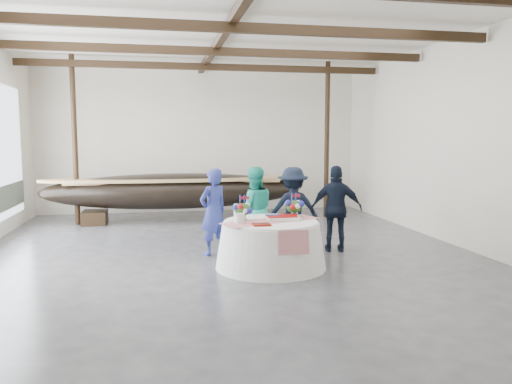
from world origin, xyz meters
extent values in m
cube|color=#3D3D42|center=(0.00, 0.00, 0.00)|extent=(10.00, 12.00, 0.01)
cube|color=silver|center=(0.00, 6.00, 2.25)|extent=(10.00, 0.02, 4.50)
cube|color=silver|center=(0.00, -6.00, 2.25)|extent=(10.00, 0.02, 4.50)
cube|color=silver|center=(5.00, 0.00, 2.25)|extent=(0.02, 12.00, 4.50)
cube|color=white|center=(0.00, 0.00, 4.50)|extent=(10.00, 12.00, 0.01)
cube|color=black|center=(0.00, -1.00, 4.25)|extent=(9.80, 0.12, 0.18)
cube|color=black|center=(0.00, 1.50, 4.25)|extent=(9.80, 0.12, 0.18)
cube|color=black|center=(0.00, 4.00, 4.25)|extent=(9.80, 0.12, 0.18)
cube|color=black|center=(0.00, 0.00, 4.38)|extent=(0.15, 11.76, 0.15)
cylinder|color=black|center=(-3.50, 4.08, 2.25)|extent=(0.14, 0.14, 4.50)
cylinder|color=black|center=(3.50, 4.08, 2.25)|extent=(0.14, 0.14, 4.50)
cube|color=black|center=(-3.06, 4.08, 0.18)|extent=(0.63, 0.81, 0.36)
cube|color=black|center=(1.27, 4.08, 0.18)|extent=(0.63, 0.81, 0.36)
ellipsoid|color=black|center=(-0.90, 4.08, 0.86)|extent=(7.21, 1.44, 0.99)
cube|color=#9E7A4C|center=(-0.90, 4.08, 1.13)|extent=(5.77, 0.95, 0.05)
cone|color=white|center=(0.64, -1.22, 0.41)|extent=(1.99, 1.99, 0.82)
cylinder|color=white|center=(0.64, -1.22, 0.83)|extent=(1.69, 1.69, 0.04)
cube|color=#B61222|center=(0.64, -1.22, 0.86)|extent=(1.91, 1.22, 0.01)
cube|color=white|center=(0.88, -1.18, 0.89)|extent=(0.60, 0.40, 0.07)
cylinder|color=white|center=(0.05, -1.37, 0.94)|extent=(0.18, 0.18, 0.17)
cylinder|color=white|center=(0.11, -0.90, 0.95)|extent=(0.18, 0.18, 0.19)
cube|color=maroon|center=(0.38, -1.64, 0.87)|extent=(0.30, 0.24, 0.03)
cone|color=silver|center=(1.13, -1.34, 0.91)|extent=(0.09, 0.09, 0.12)
imported|color=navy|center=(-0.27, -0.04, 0.87)|extent=(0.76, 0.69, 1.74)
imported|color=#23B59D|center=(0.56, -0.02, 0.88)|extent=(0.86, 0.68, 1.76)
imported|color=black|center=(1.41, 0.13, 0.87)|extent=(1.13, 0.65, 1.73)
imported|color=black|center=(2.25, -0.22, 0.89)|extent=(1.12, 0.69, 1.78)
camera|label=1|loc=(-1.30, -9.85, 2.36)|focal=35.00mm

